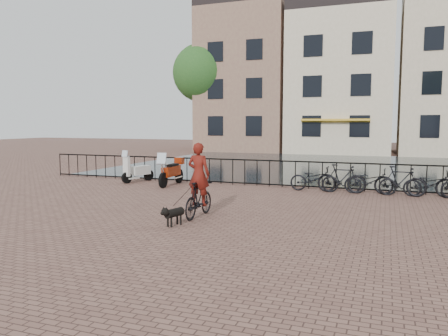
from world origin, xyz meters
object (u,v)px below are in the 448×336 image
(cyclist, at_px, (199,184))
(motorcycle, at_px, (171,168))
(dog, at_px, (174,215))
(scooter, at_px, (138,165))

(cyclist, relative_size, motorcycle, 1.18)
(cyclist, xyz_separation_m, motorcycle, (-3.36, 4.96, -0.18))
(dog, height_order, scooter, scooter)
(scooter, bearing_deg, motorcycle, 5.32)
(cyclist, bearing_deg, dog, 81.77)
(motorcycle, relative_size, scooter, 1.25)
(dog, relative_size, scooter, 0.51)
(dog, height_order, motorcycle, motorcycle)
(cyclist, height_order, motorcycle, cyclist)
(motorcycle, xyz_separation_m, scooter, (-1.76, 0.41, 0.01))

